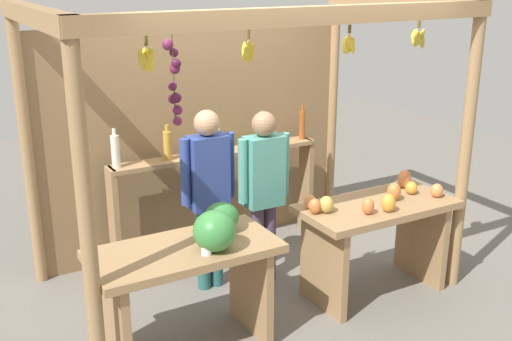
# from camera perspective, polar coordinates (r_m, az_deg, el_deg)

# --- Properties ---
(ground_plane) EXTENTS (12.00, 12.00, 0.00)m
(ground_plane) POSITION_cam_1_polar(r_m,az_deg,el_deg) (5.60, -0.94, -10.04)
(ground_plane) COLOR slate
(ground_plane) RESTS_ON ground
(market_stall) EXTENTS (3.23, 1.94, 2.40)m
(market_stall) POSITION_cam_1_polar(r_m,az_deg,el_deg) (5.46, -3.23, 4.83)
(market_stall) COLOR #99754C
(market_stall) RESTS_ON ground
(fruit_counter_left) EXTENTS (1.31, 0.66, 1.09)m
(fruit_counter_left) POSITION_cam_1_polar(r_m,az_deg,el_deg) (4.42, -5.67, -8.44)
(fruit_counter_left) COLOR #99754C
(fruit_counter_left) RESTS_ON ground
(fruit_counter_right) EXTENTS (1.31, 0.64, 0.96)m
(fruit_counter_right) POSITION_cam_1_polar(r_m,az_deg,el_deg) (5.27, 10.88, -4.95)
(fruit_counter_right) COLOR #99754C
(fruit_counter_right) RESTS_ON ground
(bottle_shelf_unit) EXTENTS (2.07, 0.22, 1.35)m
(bottle_shelf_unit) POSITION_cam_1_polar(r_m,az_deg,el_deg) (5.88, -3.65, -0.26)
(bottle_shelf_unit) COLOR #99754C
(bottle_shelf_unit) RESTS_ON ground
(vendor_man) EXTENTS (0.48, 0.21, 1.56)m
(vendor_man) POSITION_cam_1_polar(r_m,az_deg,el_deg) (5.16, -4.37, -1.30)
(vendor_man) COLOR #275E5F
(vendor_man) RESTS_ON ground
(vendor_woman) EXTENTS (0.48, 0.21, 1.52)m
(vendor_woman) POSITION_cam_1_polar(r_m,az_deg,el_deg) (5.25, 0.72, -1.19)
(vendor_woman) COLOR #4F3C55
(vendor_woman) RESTS_ON ground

